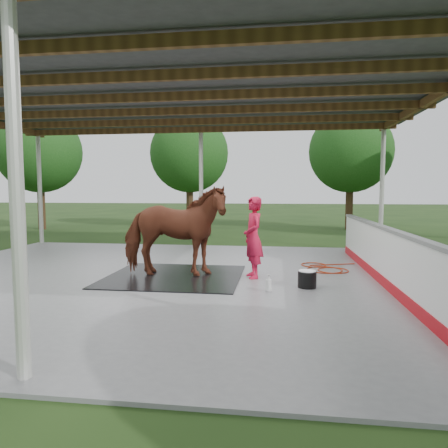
# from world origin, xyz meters

# --- Properties ---
(ground) EXTENTS (100.00, 100.00, 0.00)m
(ground) POSITION_xyz_m (0.00, 0.00, 0.00)
(ground) COLOR #1E3814
(concrete_slab) EXTENTS (12.00, 10.00, 0.05)m
(concrete_slab) POSITION_xyz_m (0.00, 0.00, 0.03)
(concrete_slab) COLOR slate
(concrete_slab) RESTS_ON ground
(pavilion_structure) EXTENTS (12.60, 10.60, 4.05)m
(pavilion_structure) POSITION_xyz_m (0.00, -0.00, 3.97)
(pavilion_structure) COLOR beige
(pavilion_structure) RESTS_ON ground
(dasher_board) EXTENTS (0.16, 8.00, 1.15)m
(dasher_board) POSITION_xyz_m (4.60, 0.00, 0.59)
(dasher_board) COLOR #B20E17
(dasher_board) RESTS_ON concrete_slab
(tree_belt) EXTENTS (28.00, 28.00, 5.80)m
(tree_belt) POSITION_xyz_m (0.30, 0.90, 3.79)
(tree_belt) COLOR #382314
(tree_belt) RESTS_ON ground
(rubber_mat) EXTENTS (2.85, 2.68, 0.02)m
(rubber_mat) POSITION_xyz_m (0.29, 0.04, 0.06)
(rubber_mat) COLOR black
(rubber_mat) RESTS_ON concrete_slab
(horse) EXTENTS (2.37, 1.20, 1.94)m
(horse) POSITION_xyz_m (0.29, 0.04, 1.04)
(horse) COLOR brown
(horse) RESTS_ON rubber_mat
(handler) EXTENTS (0.60, 0.73, 1.73)m
(handler) POSITION_xyz_m (1.98, 0.19, 0.92)
(handler) COLOR red
(handler) RESTS_ON concrete_slab
(wash_bucket) EXTENTS (0.36, 0.36, 0.33)m
(wash_bucket) POSITION_xyz_m (3.07, -0.56, 0.22)
(wash_bucket) COLOR black
(wash_bucket) RESTS_ON concrete_slab
(soap_bottle_a) EXTENTS (0.17, 0.17, 0.32)m
(soap_bottle_a) POSITION_xyz_m (2.34, -0.98, 0.21)
(soap_bottle_a) COLOR silver
(soap_bottle_a) RESTS_ON concrete_slab
(soap_bottle_b) EXTENTS (0.11, 0.11, 0.18)m
(soap_bottle_b) POSITION_xyz_m (3.16, 0.22, 0.14)
(soap_bottle_b) COLOR #338CD8
(soap_bottle_b) RESTS_ON concrete_slab
(hose_coil) EXTENTS (1.35, 1.32, 0.02)m
(hose_coil) POSITION_xyz_m (3.61, 1.32, 0.06)
(hose_coil) COLOR #A32A0B
(hose_coil) RESTS_ON concrete_slab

